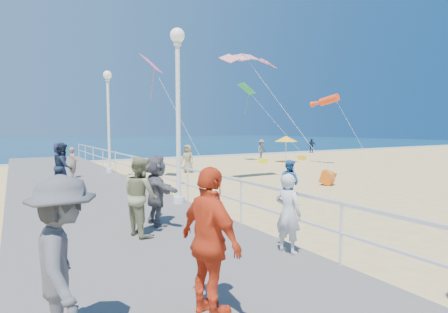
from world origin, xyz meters
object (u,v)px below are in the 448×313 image
spectator_5 (156,190)px  beach_chair_right (302,158)px  toddler_held (289,182)px  lamp_post_far (108,111)px  beach_umbrella (286,139)px  woman_holding_toddler (288,213)px  spectator_1 (141,196)px  spectator_7 (63,166)px  spectator_6 (73,162)px  beach_walker_a (262,149)px  beach_walker_c (188,159)px  lamp_post_mid (178,97)px  beach_walker_b (312,146)px  spectator_2 (63,263)px  spectator_4 (60,163)px  beach_chair_left (263,161)px  box_kite (328,179)px  spectator_3 (210,242)px

spectator_5 → beach_chair_right: 23.52m
toddler_held → beach_chair_right: bearing=-57.1°
lamp_post_far → beach_umbrella: size_ratio=2.49×
woman_holding_toddler → beach_umbrella: (14.57, 16.66, 0.77)m
spectator_1 → spectator_7: spectator_7 is taller
spectator_6 → beach_umbrella: (16.48, 3.75, 0.79)m
beach_walker_a → beach_walker_c: beach_walker_a is taller
woman_holding_toddler → beach_walker_c: bearing=-31.2°
lamp_post_mid → lamp_post_far: bearing=90.0°
lamp_post_far → beach_walker_b: size_ratio=3.29×
beach_umbrella → spectator_2: bearing=-136.4°
spectator_4 → spectator_7: bearing=-171.5°
beach_walker_c → beach_umbrella: size_ratio=0.81×
toddler_held → beach_umbrella: beach_umbrella is taller
beach_walker_a → beach_umbrella: (-0.27, -3.58, 1.02)m
spectator_4 → spectator_1: bearing=-165.1°
spectator_1 → spectator_2: 3.94m
spectator_7 → beach_umbrella: (17.28, 7.06, 0.63)m
lamp_post_far → beach_walker_b: (24.72, 9.83, -2.85)m
woman_holding_toddler → spectator_6: size_ratio=1.03×
beach_chair_left → toddler_held: bearing=-126.3°
lamp_post_far → spectator_5: bearing=-97.6°
lamp_post_mid → box_kite: bearing=11.4°
lamp_post_mid → beach_walker_a: lamp_post_mid is taller
lamp_post_mid → spectator_1: size_ratio=3.12×
beach_walker_c → toddler_held: bearing=-49.4°
lamp_post_mid → box_kite: (8.49, 1.71, -3.36)m
beach_walker_c → beach_umbrella: beach_umbrella is taller
lamp_post_mid → spectator_5: 3.46m
spectator_2 → spectator_5: size_ratio=1.09×
beach_walker_a → box_kite: 14.87m
toddler_held → spectator_4: 11.18m
toddler_held → spectator_1: size_ratio=0.51×
spectator_4 → beach_walker_c: bearing=-53.2°
beach_walker_b → beach_chair_right: size_ratio=2.94×
beach_walker_c → box_kite: size_ratio=2.89×
spectator_3 → beach_walker_a: spectator_3 is taller
lamp_post_mid → spectator_5: size_ratio=3.16×
beach_walker_b → beach_chair_left: (-12.44, -7.13, -0.61)m
spectator_7 → box_kite: size_ratio=2.93×
spectator_7 → beach_walker_c: spectator_7 is taller
spectator_2 → beach_walker_c: spectator_2 is taller
woman_holding_toddler → beach_chair_left: woman_holding_toddler is taller
beach_walker_a → box_kite: beach_walker_a is taller
lamp_post_far → beach_chair_left: bearing=12.4°
spectator_7 → lamp_post_mid: bearing=-133.6°
spectator_1 → beach_walker_a: size_ratio=0.96×
beach_walker_a → beach_walker_c: size_ratio=1.02×
spectator_4 → beach_walker_c: (7.58, 3.76, -0.41)m
spectator_5 → box_kite: (9.95, 3.70, -0.94)m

